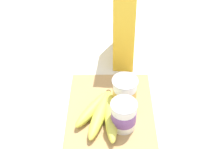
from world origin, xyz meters
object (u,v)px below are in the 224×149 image
at_px(yogurt_cup_front, 126,92).
at_px(banana_bunch, 104,113).
at_px(cutting_board, 112,115).
at_px(yogurt_cup_back, 125,115).
at_px(cereal_box, 127,19).

bearing_deg(yogurt_cup_front, banana_bunch, -50.50).
xyz_separation_m(cutting_board, banana_bunch, (0.02, -0.02, 0.03)).
bearing_deg(yogurt_cup_back, banana_bunch, -118.96).
bearing_deg(cutting_board, cereal_box, 170.28).
distance_m(cereal_box, yogurt_cup_back, 0.36).
distance_m(cutting_board, banana_bunch, 0.04).
relative_size(cereal_box, yogurt_cup_front, 3.26).
xyz_separation_m(cereal_box, banana_bunch, (0.31, -0.07, -0.11)).
height_order(yogurt_cup_front, banana_bunch, yogurt_cup_front).
distance_m(yogurt_cup_front, yogurt_cup_back, 0.08).
relative_size(cutting_board, yogurt_cup_back, 3.80).
distance_m(yogurt_cup_back, banana_bunch, 0.07).
relative_size(cereal_box, banana_bunch, 1.48).
bearing_deg(cutting_board, yogurt_cup_front, 132.70).
bearing_deg(yogurt_cup_front, cereal_box, 177.55).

